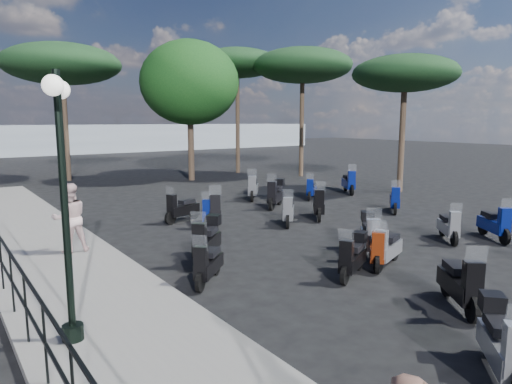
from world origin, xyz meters
TOP-DOWN VIEW (x-y plane):
  - ground at (0.00, 0.00)m, footprint 120.00×120.00m
  - sidewalk at (-6.50, 3.00)m, footprint 3.00×30.00m
  - lamp_post_1 at (-7.23, -0.94)m, footprint 0.57×1.15m
  - pedestrian_far at (-6.01, 4.03)m, footprint 0.88×0.69m
  - scooter_1 at (-4.13, 0.32)m, footprint 1.19×1.08m
  - scooter_2 at (-3.35, 1.74)m, footprint 1.39×1.33m
  - scooter_3 at (-1.82, 6.18)m, footprint 1.58×0.74m
  - scooter_4 at (-1.21, 5.02)m, footprint 0.98×1.70m
  - scooter_5 at (-2.74, -5.20)m, footprint 1.34×1.22m
  - scooter_6 at (-1.00, -3.59)m, footprint 1.17×1.42m
  - scooter_7 at (-0.27, -1.03)m, footprint 1.20×1.09m
  - scooter_8 at (-1.28, -1.19)m, footprint 1.43×0.87m
  - scooter_9 at (0.87, 3.64)m, footprint 1.17×1.27m
  - scooter_10 at (-1.27, 5.12)m, footprint 1.16×1.23m
  - scooter_13 at (0.38, -0.27)m, footprint 1.29×1.37m
  - scooter_14 at (-0.07, -1.17)m, footprint 1.53×0.74m
  - scooter_15 at (2.45, 6.33)m, footprint 1.54×1.26m
  - scooter_16 at (2.78, 8.38)m, footprint 1.23×1.46m
  - scooter_19 at (4.58, -1.39)m, footprint 1.05×1.44m
  - scooter_20 at (3.30, -0.72)m, footprint 1.10×1.22m
  - scooter_21 at (2.40, 3.79)m, footprint 1.27×1.43m
  - scooter_22 at (5.00, 6.99)m, footprint 1.25×1.03m
  - scooter_27 at (5.59, 2.94)m, footprint 1.33×1.14m
  - scooter_28 at (7.54, 7.11)m, footprint 1.15×1.59m
  - broadleaf_tree at (3.76, 16.06)m, footprint 5.67×5.67m
  - pine_0 at (8.16, 17.74)m, footprint 5.48×5.48m
  - pine_1 at (10.34, 13.77)m, footprint 6.11×6.11m
  - pine_2 at (-2.21, 20.03)m, footprint 6.57×6.57m
  - pine_3 at (10.02, 6.06)m, footprint 5.04×5.04m
  - distant_hills at (0.00, 45.00)m, footprint 70.00×8.00m

SIDE VIEW (x-z plane):
  - ground at x=0.00m, z-range 0.00..0.00m
  - sidewalk at x=-6.50m, z-range 0.00..0.15m
  - scooter_1 at x=-4.13m, z-range -0.18..1.02m
  - scooter_22 at x=5.00m, z-range -0.19..1.03m
  - scooter_7 at x=-0.27m, z-range -0.19..1.03m
  - scooter_20 at x=3.30m, z-range -0.19..1.05m
  - scooter_14 at x=-0.07m, z-range -0.19..1.07m
  - scooter_9 at x=0.87m, z-range -0.20..1.10m
  - scooter_3 at x=-1.82m, z-range -0.20..1.10m
  - scooter_27 at x=5.59m, z-range -0.20..1.11m
  - scooter_19 at x=4.58m, z-range -0.20..1.13m
  - scooter_8 at x=-1.28m, z-range -0.15..1.08m
  - scooter_10 at x=-1.27m, z-range -0.15..1.08m
  - scooter_6 at x=-1.00m, z-range -0.21..1.17m
  - scooter_5 at x=-2.74m, z-range -0.16..1.16m
  - scooter_21 at x=2.40m, z-range -0.22..1.21m
  - scooter_16 at x=2.78m, z-range -0.22..1.21m
  - scooter_4 at x=-1.21m, z-range -0.22..1.23m
  - scooter_28 at x=7.54m, z-range -0.22..1.24m
  - scooter_13 at x=0.38m, z-range -0.17..1.20m
  - scooter_2 at x=-3.35m, z-range -0.17..1.22m
  - scooter_15 at x=2.45m, z-range -0.18..1.27m
  - pedestrian_far at x=-6.01m, z-range 0.15..1.93m
  - distant_hills at x=0.00m, z-range 0.00..3.00m
  - lamp_post_1 at x=-7.23m, z-range 0.43..4.48m
  - broadleaf_tree at x=3.76m, z-range 1.60..9.64m
  - pine_3 at x=10.02m, z-range 2.38..8.97m
  - pine_2 at x=-2.21m, z-range 2.73..10.51m
  - pine_1 at x=10.34m, z-range 2.85..10.74m
  - pine_0 at x=8.16m, z-range 3.09..11.25m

